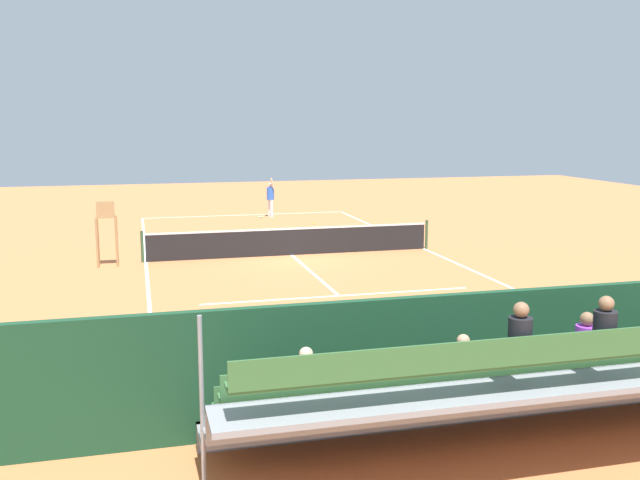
# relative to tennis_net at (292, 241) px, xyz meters

# --- Properties ---
(ground_plane) EXTENTS (60.00, 60.00, 0.00)m
(ground_plane) POSITION_rel_tennis_net_xyz_m (0.00, 0.00, -0.50)
(ground_plane) COLOR #D17542
(court_line_markings) EXTENTS (10.10, 22.20, 0.01)m
(court_line_markings) POSITION_rel_tennis_net_xyz_m (0.00, -0.04, -0.50)
(court_line_markings) COLOR white
(court_line_markings) RESTS_ON ground
(tennis_net) EXTENTS (10.30, 0.10, 1.07)m
(tennis_net) POSITION_rel_tennis_net_xyz_m (0.00, 0.00, 0.00)
(tennis_net) COLOR black
(tennis_net) RESTS_ON ground
(backdrop_wall) EXTENTS (18.00, 0.16, 2.00)m
(backdrop_wall) POSITION_rel_tennis_net_xyz_m (0.00, 14.00, 0.50)
(backdrop_wall) COLOR #194228
(backdrop_wall) RESTS_ON ground
(bleacher_stand) EXTENTS (9.06, 2.40, 2.48)m
(bleacher_stand) POSITION_rel_tennis_net_xyz_m (-0.07, 15.36, 0.44)
(bleacher_stand) COLOR gray
(bleacher_stand) RESTS_ON ground
(umpire_chair) EXTENTS (0.67, 0.67, 2.14)m
(umpire_chair) POSITION_rel_tennis_net_xyz_m (6.20, 0.33, 0.81)
(umpire_chair) COLOR #A88456
(umpire_chair) RESTS_ON ground
(courtside_bench) EXTENTS (1.80, 0.40, 0.93)m
(courtside_bench) POSITION_rel_tennis_net_xyz_m (-3.11, 13.27, 0.06)
(courtside_bench) COLOR #33383D
(courtside_bench) RESTS_ON ground
(equipment_bag) EXTENTS (0.90, 0.36, 0.36)m
(equipment_bag) POSITION_rel_tennis_net_xyz_m (-1.05, 13.40, -0.32)
(equipment_bag) COLOR #334C8C
(equipment_bag) RESTS_ON ground
(tennis_player) EXTENTS (0.46, 0.56, 1.93)m
(tennis_player) POSITION_rel_tennis_net_xyz_m (-1.12, -10.02, 0.51)
(tennis_player) COLOR white
(tennis_player) RESTS_ON ground
(tennis_racket) EXTENTS (0.33, 0.58, 0.03)m
(tennis_racket) POSITION_rel_tennis_net_xyz_m (-0.62, -10.00, -0.49)
(tennis_racket) COLOR black
(tennis_racket) RESTS_ON ground
(tennis_ball_near) EXTENTS (0.07, 0.07, 0.07)m
(tennis_ball_near) POSITION_rel_tennis_net_xyz_m (-2.58, -7.02, -0.47)
(tennis_ball_near) COLOR #CCDB33
(tennis_ball_near) RESTS_ON ground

